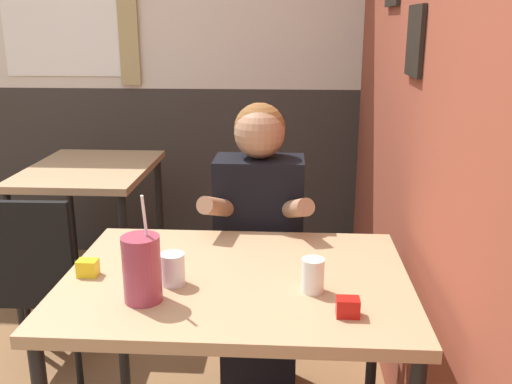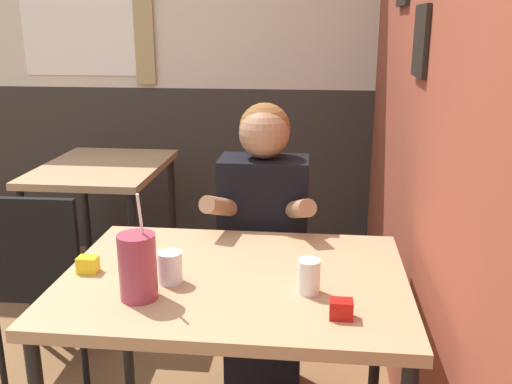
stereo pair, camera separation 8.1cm
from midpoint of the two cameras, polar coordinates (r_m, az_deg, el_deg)
brick_wall_right at (r=2.46m, az=13.54°, el=12.79°), size 0.08×4.26×2.70m
back_wall at (r=3.67m, az=-9.31°, el=14.21°), size 5.33×0.09×2.70m
main_table at (r=1.76m, az=-3.29°, el=-10.48°), size 1.03×0.76×0.76m
background_table at (r=3.18m, az=-16.91°, el=0.81°), size 0.63×0.82×0.76m
chair_near_window at (r=2.53m, az=-21.97°, el=-7.83°), size 0.41×0.41×0.86m
person_seated at (r=2.27m, az=-0.70°, el=-5.90°), size 0.42×0.40×1.21m
cocktail_pitcher at (r=1.58m, az=-12.79°, el=-7.51°), size 0.10×0.10×0.31m
glass_near_pitcher at (r=1.68m, az=-9.69°, el=-7.62°), size 0.07×0.07×0.09m
glass_center at (r=1.62m, az=4.28°, el=-8.33°), size 0.06×0.06×0.10m
condiment_ketchup at (r=1.51m, az=7.64°, el=-11.36°), size 0.06×0.04×0.05m
condiment_mustard at (r=1.80m, az=-17.71°, el=-7.25°), size 0.06×0.04×0.05m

